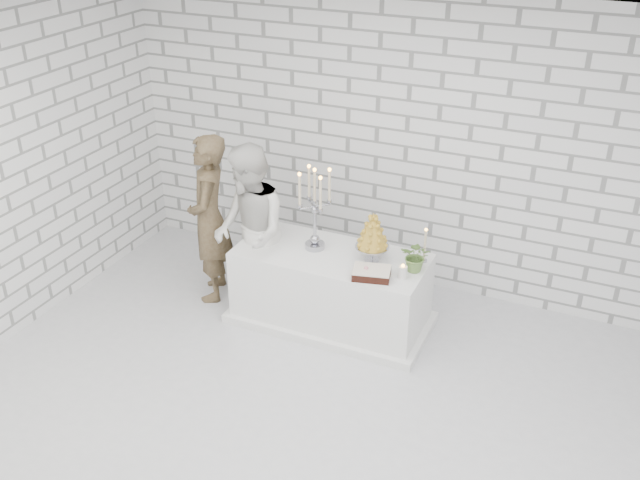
{
  "coord_description": "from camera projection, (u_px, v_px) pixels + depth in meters",
  "views": [
    {
      "loc": [
        1.95,
        -3.94,
        4.03
      ],
      "look_at": [
        -0.32,
        1.14,
        1.05
      ],
      "focal_mm": 40.35,
      "sensor_mm": 36.0,
      "label": 1
    }
  ],
  "objects": [
    {
      "name": "pillar_candle",
      "position": [
        403.0,
        272.0,
        6.29
      ],
      "size": [
        0.09,
        0.09,
        0.12
      ],
      "primitive_type": "cylinder",
      "rotation": [
        0.0,
        0.0,
        -0.13
      ],
      "color": "white",
      "rests_on": "cake_table"
    },
    {
      "name": "chocolate_cake",
      "position": [
        372.0,
        273.0,
        6.32
      ],
      "size": [
        0.37,
        0.3,
        0.08
      ],
      "primitive_type": "cube",
      "rotation": [
        0.0,
        0.0,
        0.23
      ],
      "color": "black",
      "rests_on": "cake_table"
    },
    {
      "name": "wall_back",
      "position": [
        406.0,
        147.0,
        7.08
      ],
      "size": [
        6.0,
        0.01,
        3.0
      ],
      "primitive_type": "cube",
      "color": "white",
      "rests_on": "ground"
    },
    {
      "name": "flowers",
      "position": [
        416.0,
        256.0,
        6.37
      ],
      "size": [
        0.28,
        0.25,
        0.29
      ],
      "primitive_type": "imported",
      "rotation": [
        0.0,
        0.0,
        0.09
      ],
      "color": "#59753B",
      "rests_on": "cake_table"
    },
    {
      "name": "ceiling",
      "position": [
        292.0,
        48.0,
        4.36
      ],
      "size": [
        6.0,
        5.0,
        0.01
      ],
      "primitive_type": "cube",
      "color": "white",
      "rests_on": "ground"
    },
    {
      "name": "cake_table",
      "position": [
        331.0,
        288.0,
        6.88
      ],
      "size": [
        1.8,
        0.8,
        0.75
      ],
      "primitive_type": "cube",
      "color": "white",
      "rests_on": "ground"
    },
    {
      "name": "candelabra",
      "position": [
        315.0,
        209.0,
        6.61
      ],
      "size": [
        0.33,
        0.33,
        0.82
      ],
      "primitive_type": null,
      "rotation": [
        0.0,
        0.0,
        0.01
      ],
      "color": "#9D9DA7",
      "rests_on": "cake_table"
    },
    {
      "name": "groom",
      "position": [
        209.0,
        219.0,
        7.09
      ],
      "size": [
        0.64,
        0.75,
        1.74
      ],
      "primitive_type": "imported",
      "rotation": [
        0.0,
        0.0,
        -1.15
      ],
      "color": "#4C3922",
      "rests_on": "ground"
    },
    {
      "name": "bride",
      "position": [
        250.0,
        232.0,
        6.86
      ],
      "size": [
        1.04,
        1.06,
        1.72
      ],
      "primitive_type": "imported",
      "rotation": [
        0.0,
        0.0,
        -0.86
      ],
      "color": "white",
      "rests_on": "ground"
    },
    {
      "name": "ground",
      "position": [
        299.0,
        423.0,
        5.78
      ],
      "size": [
        6.0,
        5.0,
        0.01
      ],
      "primitive_type": "cube",
      "color": "silver",
      "rests_on": "ground"
    },
    {
      "name": "croquembouche",
      "position": [
        373.0,
        237.0,
        6.48
      ],
      "size": [
        0.32,
        0.32,
        0.49
      ],
      "primitive_type": null,
      "rotation": [
        0.0,
        0.0,
        0.02
      ],
      "color": "#B58721",
      "rests_on": "cake_table"
    },
    {
      "name": "extra_taper",
      "position": [
        425.0,
        246.0,
        6.5
      ],
      "size": [
        0.08,
        0.08,
        0.32
      ],
      "primitive_type": "cylinder",
      "rotation": [
        0.0,
        0.0,
        0.34
      ],
      "color": "beige",
      "rests_on": "cake_table"
    }
  ]
}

